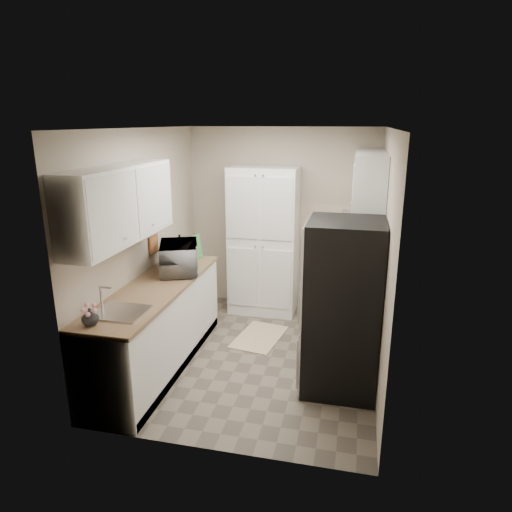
{
  "coord_description": "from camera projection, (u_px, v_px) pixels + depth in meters",
  "views": [
    {
      "loc": [
        1.03,
        -4.55,
        2.56
      ],
      "look_at": [
        -0.04,
        0.15,
        1.14
      ],
      "focal_mm": 32.0,
      "sensor_mm": 36.0,
      "label": 1
    }
  ],
  "objects": [
    {
      "name": "flower_vase",
      "position": [
        90.0,
        317.0,
        3.81
      ],
      "size": [
        0.17,
        0.17,
        0.15
      ],
      "primitive_type": "imported",
      "rotation": [
        0.0,
        0.0,
        -0.26
      ],
      "color": "white",
      "rests_on": "countertop_left"
    },
    {
      "name": "kitchen_mat",
      "position": [
        259.0,
        337.0,
        5.63
      ],
      "size": [
        0.62,
        0.87,
        0.01
      ],
      "primitive_type": "cube",
      "rotation": [
        0.0,
        0.0,
        -0.17
      ],
      "color": "#DCB98D",
      "rests_on": "ground"
    },
    {
      "name": "room_shell",
      "position": [
        255.0,
        215.0,
        4.73
      ],
      "size": [
        2.64,
        3.24,
        2.52
      ],
      "color": "#BBAD97",
      "rests_on": "ground"
    },
    {
      "name": "pantry_cabinet",
      "position": [
        264.0,
        241.0,
        6.19
      ],
      "size": [
        0.9,
        0.55,
        2.0
      ],
      "primitive_type": "cube",
      "color": "white",
      "rests_on": "ground"
    },
    {
      "name": "ground",
      "position": [
        257.0,
        355.0,
        5.2
      ],
      "size": [
        3.2,
        3.2,
        0.0
      ],
      "primitive_type": "plane",
      "color": "#665B4C",
      "rests_on": "ground"
    },
    {
      "name": "refrigerator",
      "position": [
        343.0,
        307.0,
        4.38
      ],
      "size": [
        0.7,
        0.72,
        1.7
      ],
      "primitive_type": "cube",
      "color": "#B7B7BC",
      "rests_on": "ground"
    },
    {
      "name": "toaster_oven",
      "position": [
        350.0,
        247.0,
        5.76
      ],
      "size": [
        0.39,
        0.47,
        0.25
      ],
      "primitive_type": "cube",
      "rotation": [
        0.0,
        0.0,
        -0.12
      ],
      "color": "#B6B5B9",
      "rests_on": "countertop_right"
    },
    {
      "name": "fruit_basket",
      "position": [
        353.0,
        232.0,
        5.72
      ],
      "size": [
        0.33,
        0.33,
        0.12
      ],
      "primitive_type": null,
      "rotation": [
        0.0,
        0.0,
        0.23
      ],
      "color": "orange",
      "rests_on": "toaster_oven"
    },
    {
      "name": "electric_range",
      "position": [
        347.0,
        311.0,
        5.22
      ],
      "size": [
        0.71,
        0.78,
        1.13
      ],
      "color": "#B7B7BC",
      "rests_on": "ground"
    },
    {
      "name": "base_cabinet_right",
      "position": [
        350.0,
        290.0,
        5.98
      ],
      "size": [
        0.6,
        0.8,
        0.88
      ],
      "primitive_type": "cube",
      "color": "white",
      "rests_on": "ground"
    },
    {
      "name": "base_cabinet_left",
      "position": [
        158.0,
        328.0,
        4.88
      ],
      "size": [
        0.6,
        2.3,
        0.88
      ],
      "primitive_type": "cube",
      "color": "white",
      "rests_on": "ground"
    },
    {
      "name": "microwave",
      "position": [
        179.0,
        258.0,
        5.14
      ],
      "size": [
        0.6,
        0.71,
        0.33
      ],
      "primitive_type": "imported",
      "rotation": [
        0.0,
        0.0,
        1.95
      ],
      "color": "silver",
      "rests_on": "countertop_left"
    },
    {
      "name": "cutting_board",
      "position": [
        196.0,
        248.0,
        5.61
      ],
      "size": [
        0.06,
        0.24,
        0.3
      ],
      "primitive_type": "cube",
      "rotation": [
        0.0,
        0.0,
        -0.18
      ],
      "color": "#36903F",
      "rests_on": "countertop_left"
    },
    {
      "name": "countertop_right",
      "position": [
        352.0,
        256.0,
        5.85
      ],
      "size": [
        0.63,
        0.83,
        0.04
      ],
      "primitive_type": "cube",
      "color": "#846647",
      "rests_on": "base_cabinet_right"
    },
    {
      "name": "wine_bottle",
      "position": [
        180.0,
        250.0,
        5.5
      ],
      "size": [
        0.08,
        0.08,
        0.31
      ],
      "primitive_type": "cylinder",
      "color": "black",
      "rests_on": "countertop_left"
    },
    {
      "name": "countertop_left",
      "position": [
        155.0,
        287.0,
        4.75
      ],
      "size": [
        0.63,
        2.33,
        0.04
      ],
      "primitive_type": "cube",
      "color": "#846647",
      "rests_on": "base_cabinet_left"
    }
  ]
}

